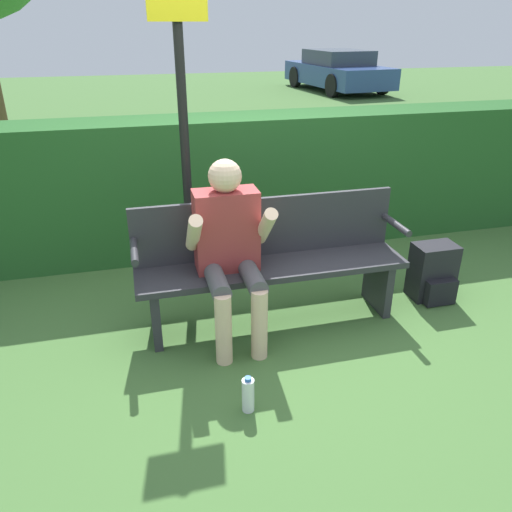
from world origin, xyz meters
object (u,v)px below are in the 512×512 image
object	(u,v)px
signpost	(184,121)
water_bottle	(248,395)
person_seated	(229,243)
parked_car	(337,71)
park_bench	(270,259)
backpack	(433,273)

from	to	relation	value
signpost	water_bottle	bearing A→B (deg)	-85.83
person_seated	parked_car	distance (m)	14.34
person_seated	water_bottle	world-z (taller)	person_seated
water_bottle	parked_car	distance (m)	15.14
water_bottle	signpost	distance (m)	2.01
person_seated	parked_car	xyz separation A→B (m)	(6.21, 12.92, -0.10)
park_bench	person_seated	world-z (taller)	person_seated
water_bottle	park_bench	bearing A→B (deg)	67.38
person_seated	signpost	distance (m)	1.00
park_bench	parked_car	size ratio (longest dim) A/B	0.44
parked_car	backpack	bearing A→B (deg)	154.66
park_bench	signpost	size ratio (longest dim) A/B	0.81
backpack	parked_car	size ratio (longest dim) A/B	0.10
park_bench	backpack	size ratio (longest dim) A/B	4.26
water_bottle	parked_car	bearing A→B (deg)	65.45
park_bench	water_bottle	size ratio (longest dim) A/B	8.33
backpack	water_bottle	distance (m)	2.00
backpack	parked_car	distance (m)	13.61
park_bench	signpost	bearing A→B (deg)	132.26
person_seated	backpack	size ratio (longest dim) A/B	2.73
park_bench	water_bottle	xyz separation A→B (m)	(-0.40, -0.96, -0.38)
person_seated	park_bench	bearing A→B (deg)	20.55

